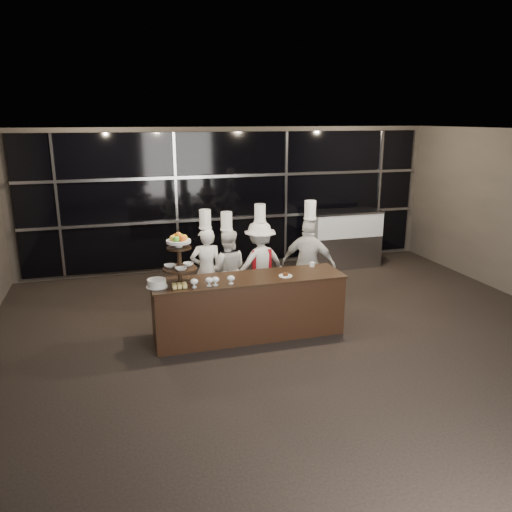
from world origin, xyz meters
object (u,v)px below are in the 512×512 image
object	(u,v)px
chef_b	(227,269)
chef_d	(309,263)
layer_cake	(157,283)
display_stand	(179,255)
buffet_counter	(249,306)
display_case	(344,236)
chef_a	(206,269)
chef_c	(260,263)

from	to	relation	value
chef_b	chef_d	bearing A→B (deg)	-15.98
layer_cake	display_stand	bearing A→B (deg)	8.56
buffet_counter	chef_d	bearing A→B (deg)	32.36
display_case	chef_b	world-z (taller)	chef_b
display_case	chef_d	world-z (taller)	chef_d
chef_a	display_case	bearing A→B (deg)	28.55
layer_cake	chef_a	world-z (taller)	chef_a
display_stand	chef_b	bearing A→B (deg)	51.26
chef_c	chef_d	size ratio (longest dim) A/B	0.95
chef_a	layer_cake	bearing A→B (deg)	-128.19
display_stand	buffet_counter	bearing A→B (deg)	0.01
display_stand	chef_a	xyz separation A→B (m)	(0.58, 1.11, -0.57)
buffet_counter	display_case	distance (m)	4.22
chef_a	chef_b	xyz separation A→B (m)	(0.37, 0.08, -0.05)
chef_c	layer_cake	bearing A→B (deg)	-145.67
buffet_counter	chef_d	size ratio (longest dim) A/B	1.52
display_case	chef_d	distance (m)	2.76
display_case	chef_a	bearing A→B (deg)	-151.45
chef_a	chef_c	distance (m)	0.97
buffet_counter	display_case	size ratio (longest dim) A/B	1.84
chef_a	display_stand	bearing A→B (deg)	-117.67
layer_cake	chef_a	xyz separation A→B (m)	(0.91, 1.16, -0.21)
buffet_counter	chef_a	size ratio (longest dim) A/B	1.62
display_case	chef_c	bearing A→B (deg)	-144.66
display_stand	display_case	distance (m)	5.02
display_stand	chef_d	bearing A→B (deg)	19.56
chef_b	chef_a	bearing A→B (deg)	-168.45
buffet_counter	layer_cake	xyz separation A→B (m)	(-1.33, -0.05, 0.51)
display_stand	layer_cake	world-z (taller)	display_stand
chef_d	display_case	bearing A→B (deg)	51.51
chef_c	chef_b	bearing A→B (deg)	-176.00
display_stand	chef_b	distance (m)	1.65
buffet_counter	chef_b	bearing A→B (deg)	92.25
buffet_counter	chef_c	bearing A→B (deg)	66.20
layer_cake	chef_c	world-z (taller)	chef_c
chef_c	chef_d	bearing A→B (deg)	-29.76
buffet_counter	chef_a	world-z (taller)	chef_a
layer_cake	display_case	distance (m)	5.28
chef_b	chef_c	size ratio (longest dim) A/B	0.95
chef_a	chef_d	size ratio (longest dim) A/B	0.94
display_stand	chef_a	world-z (taller)	chef_a
layer_cake	display_case	size ratio (longest dim) A/B	0.19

